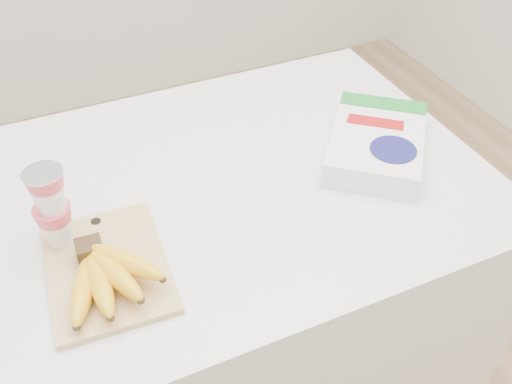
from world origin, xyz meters
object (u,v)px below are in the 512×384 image
Objects in this scene: bananas at (105,275)px; cutting_board at (107,268)px; table at (212,318)px; cereal_box at (376,143)px; yogurt_stack at (51,205)px.

cutting_board is at bearing 79.06° from bananas.
cereal_box is (0.41, -0.06, 0.51)m from table.
table is 4.31× the size of cutting_board.
table is 3.49× the size of cereal_box.
cutting_board is at bearing -147.22° from table.
bananas is 0.68m from cereal_box.
bananas reaches higher than table.
table is at bearing 38.97° from bananas.
bananas is 0.17m from yogurt_stack.
cereal_box is at bearing 12.32° from bananas.
yogurt_stack reaches higher than table.
table is at bearing -149.06° from cereal_box.
bananas is at bearing -128.77° from cereal_box.
yogurt_stack is 0.72m from cereal_box.
yogurt_stack reaches higher than cereal_box.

